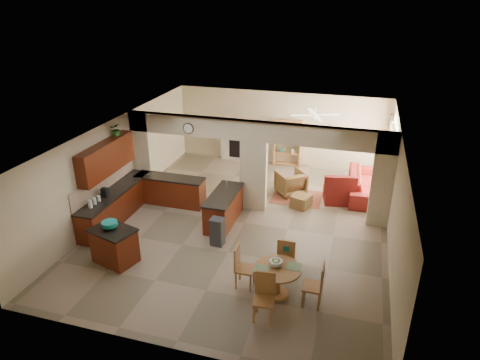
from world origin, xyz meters
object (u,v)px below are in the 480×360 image
(armchair, at_px, (291,183))
(kitchen_island, at_px, (115,245))
(dining_table, at_px, (277,276))
(sofa, at_px, (365,184))

(armchair, bearing_deg, kitchen_island, 16.57)
(kitchen_island, distance_m, dining_table, 4.13)
(dining_table, xyz_separation_m, sofa, (1.74, 5.82, -0.10))
(kitchen_island, height_order, armchair, kitchen_island)
(sofa, bearing_deg, kitchen_island, 130.94)
(sofa, distance_m, armchair, 2.45)
(kitchen_island, xyz_separation_m, sofa, (5.87, 5.69, -0.08))
(kitchen_island, relative_size, armchair, 1.43)
(kitchen_island, height_order, dining_table, kitchen_island)
(dining_table, distance_m, sofa, 6.08)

